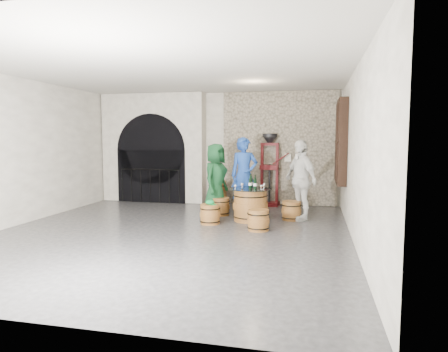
% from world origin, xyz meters
% --- Properties ---
extents(ground, '(8.00, 8.00, 0.00)m').
position_xyz_m(ground, '(0.00, 0.00, 0.00)').
color(ground, '#2B2B2E').
rests_on(ground, ground).
extents(wall_back, '(8.00, 0.00, 8.00)m').
position_xyz_m(wall_back, '(0.00, 4.00, 1.60)').
color(wall_back, silver).
rests_on(wall_back, ground).
extents(wall_front, '(8.00, 0.00, 8.00)m').
position_xyz_m(wall_front, '(0.00, -4.00, 1.60)').
color(wall_front, silver).
rests_on(wall_front, ground).
extents(wall_left, '(0.00, 8.00, 8.00)m').
position_xyz_m(wall_left, '(-3.50, 0.00, 1.60)').
color(wall_left, silver).
rests_on(wall_left, ground).
extents(wall_right, '(0.00, 8.00, 8.00)m').
position_xyz_m(wall_right, '(3.50, 0.00, 1.60)').
color(wall_right, silver).
rests_on(wall_right, ground).
extents(ceiling, '(8.00, 8.00, 0.00)m').
position_xyz_m(ceiling, '(0.00, 0.00, 3.20)').
color(ceiling, beige).
rests_on(ceiling, wall_back).
extents(stone_facing_panel, '(3.20, 0.12, 3.18)m').
position_xyz_m(stone_facing_panel, '(1.80, 3.94, 1.60)').
color(stone_facing_panel, tan).
rests_on(stone_facing_panel, ground).
extents(arched_opening, '(3.10, 0.60, 3.19)m').
position_xyz_m(arched_opening, '(-1.90, 3.74, 1.58)').
color(arched_opening, silver).
rests_on(arched_opening, ground).
extents(shuttered_window, '(0.23, 1.10, 2.00)m').
position_xyz_m(shuttered_window, '(3.38, 2.40, 1.80)').
color(shuttered_window, black).
rests_on(shuttered_window, wall_right).
extents(barrel_table, '(0.97, 0.97, 0.75)m').
position_xyz_m(barrel_table, '(1.37, 1.52, 0.37)').
color(barrel_table, brown).
rests_on(barrel_table, ground).
extents(barrel_stool_left, '(0.47, 0.47, 0.44)m').
position_xyz_m(barrel_stool_left, '(0.55, 2.03, 0.22)').
color(barrel_stool_left, brown).
rests_on(barrel_stool_left, ground).
extents(barrel_stool_far, '(0.47, 0.47, 0.44)m').
position_xyz_m(barrel_stool_far, '(1.07, 2.44, 0.22)').
color(barrel_stool_far, brown).
rests_on(barrel_stool_far, ground).
extents(barrel_stool_right, '(0.47, 0.47, 0.44)m').
position_xyz_m(barrel_stool_right, '(2.28, 1.84, 0.22)').
color(barrel_stool_right, brown).
rests_on(barrel_stool_right, ground).
extents(barrel_stool_near_right, '(0.47, 0.47, 0.44)m').
position_xyz_m(barrel_stool_near_right, '(1.68, 0.61, 0.22)').
color(barrel_stool_near_right, brown).
rests_on(barrel_stool_near_right, ground).
extents(barrel_stool_near_left, '(0.47, 0.47, 0.44)m').
position_xyz_m(barrel_stool_near_left, '(0.55, 1.01, 0.22)').
color(barrel_stool_near_left, brown).
rests_on(barrel_stool_near_left, ground).
extents(green_cap, '(0.24, 0.19, 0.10)m').
position_xyz_m(green_cap, '(0.55, 1.01, 0.48)').
color(green_cap, '#0B7E38').
rests_on(green_cap, barrel_stool_near_left).
extents(person_green, '(0.74, 0.96, 1.76)m').
position_xyz_m(person_green, '(0.40, 2.12, 0.88)').
color(person_green, '#113F1F').
rests_on(person_green, ground).
extents(person_blue, '(0.82, 0.70, 1.91)m').
position_xyz_m(person_blue, '(1.05, 2.53, 0.96)').
color(person_blue, '#1C429B').
rests_on(person_blue, ground).
extents(person_white, '(1.02, 1.14, 1.85)m').
position_xyz_m(person_white, '(2.47, 1.91, 0.93)').
color(person_white, white).
rests_on(person_white, ground).
extents(wine_bottle_left, '(0.08, 0.08, 0.32)m').
position_xyz_m(wine_bottle_left, '(1.36, 1.51, 0.88)').
color(wine_bottle_left, black).
rests_on(wine_bottle_left, barrel_table).
extents(wine_bottle_center, '(0.08, 0.08, 0.32)m').
position_xyz_m(wine_bottle_center, '(1.49, 1.44, 0.88)').
color(wine_bottle_center, black).
rests_on(wine_bottle_center, barrel_table).
extents(wine_bottle_right, '(0.08, 0.08, 0.32)m').
position_xyz_m(wine_bottle_right, '(1.36, 1.66, 0.88)').
color(wine_bottle_right, black).
rests_on(wine_bottle_right, barrel_table).
extents(tasting_glass_a, '(0.05, 0.05, 0.10)m').
position_xyz_m(tasting_glass_a, '(1.05, 1.35, 0.80)').
color(tasting_glass_a, '#A2601F').
rests_on(tasting_glass_a, barrel_table).
extents(tasting_glass_b, '(0.05, 0.05, 0.10)m').
position_xyz_m(tasting_glass_b, '(1.67, 1.50, 0.80)').
color(tasting_glass_b, '#A2601F').
rests_on(tasting_glass_b, barrel_table).
extents(tasting_glass_c, '(0.05, 0.05, 0.10)m').
position_xyz_m(tasting_glass_c, '(1.14, 1.67, 0.80)').
color(tasting_glass_c, '#A2601F').
rests_on(tasting_glass_c, barrel_table).
extents(tasting_glass_d, '(0.05, 0.05, 0.10)m').
position_xyz_m(tasting_glass_d, '(1.65, 1.76, 0.80)').
color(tasting_glass_d, '#A2601F').
rests_on(tasting_glass_d, barrel_table).
extents(tasting_glass_e, '(0.05, 0.05, 0.10)m').
position_xyz_m(tasting_glass_e, '(1.62, 1.44, 0.80)').
color(tasting_glass_e, '#A2601F').
rests_on(tasting_glass_e, barrel_table).
extents(tasting_glass_f, '(0.05, 0.05, 0.10)m').
position_xyz_m(tasting_glass_f, '(1.15, 1.70, 0.80)').
color(tasting_glass_f, '#A2601F').
rests_on(tasting_glass_f, barrel_table).
extents(side_barrel, '(0.52, 0.52, 0.70)m').
position_xyz_m(side_barrel, '(0.13, 3.42, 0.35)').
color(side_barrel, brown).
rests_on(side_barrel, ground).
extents(corking_press, '(0.84, 0.49, 2.01)m').
position_xyz_m(corking_press, '(1.56, 3.70, 1.17)').
color(corking_press, '#4F0D0F').
rests_on(corking_press, ground).
extents(control_box, '(0.18, 0.10, 0.22)m').
position_xyz_m(control_box, '(2.05, 3.86, 1.35)').
color(control_box, silver).
rests_on(control_box, wall_back).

